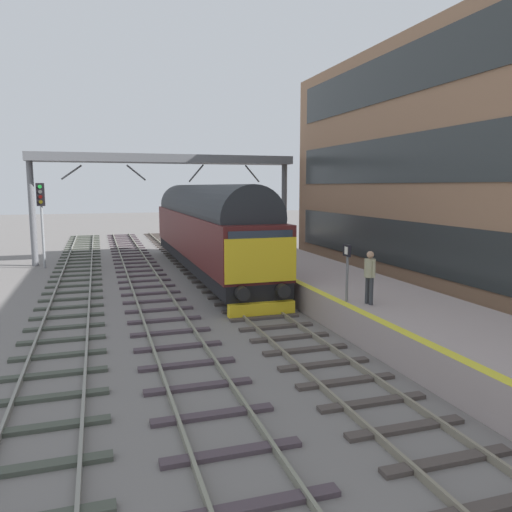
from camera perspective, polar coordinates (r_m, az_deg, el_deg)
ground_plane at (r=20.33m, az=-1.72°, el=-5.10°), size 140.00×140.00×0.00m
track_main at (r=20.31m, az=-1.72°, el=-4.96°), size 2.50×60.00×0.15m
track_adjacent_west at (r=19.68m, az=-11.25°, el=-5.53°), size 2.50×60.00×0.15m
track_adjacent_far_west at (r=19.61m, az=-20.67°, el=-5.95°), size 2.50×60.00×0.15m
station_platform at (r=21.47m, az=7.56°, el=-3.10°), size 4.00×44.00×1.01m
station_building at (r=22.08m, az=26.99°, el=9.73°), size 5.20×30.08×11.20m
diesel_locomotive at (r=26.32m, az=-5.72°, el=3.34°), size 2.74×18.85×4.68m
signal_post_mid at (r=30.36m, az=-23.32°, el=4.53°), size 0.44×0.22×4.78m
platform_number_sign at (r=15.78m, az=10.37°, el=-0.88°), size 0.10×0.44×1.79m
waiting_passenger at (r=15.61m, az=12.88°, el=-1.85°), size 0.37×0.51×1.64m
overhead_footbridge at (r=31.55m, az=-10.20°, el=10.35°), size 15.89×2.00×6.51m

